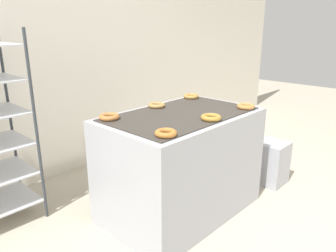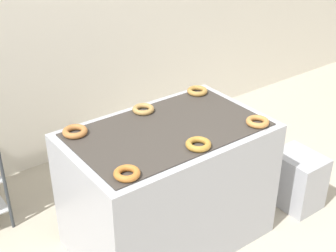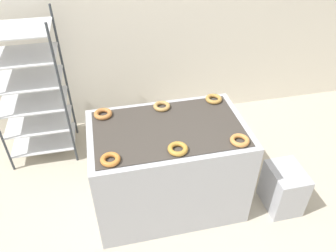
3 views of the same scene
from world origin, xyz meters
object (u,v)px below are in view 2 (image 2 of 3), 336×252
at_px(donut_far_center, 143,109).
at_px(fryer_machine, 168,186).
at_px(donut_far_left, 75,131).
at_px(donut_far_right, 197,91).
at_px(donut_near_center, 198,144).
at_px(donut_near_right, 258,122).
at_px(glaze_bin, 297,180).
at_px(donut_near_left, 127,173).

bearing_deg(donut_far_center, fryer_machine, -91.78).
height_order(donut_far_left, donut_far_right, donut_far_left).
xyz_separation_m(donut_near_center, donut_near_right, (0.49, -0.01, -0.00)).
bearing_deg(donut_far_right, donut_near_center, -129.25).
distance_m(glaze_bin, donut_near_center, 1.23).
height_order(donut_near_left, donut_far_right, donut_near_left).
distance_m(fryer_machine, donut_far_right, 0.74).
relative_size(donut_near_left, donut_far_left, 0.93).
distance_m(glaze_bin, donut_far_center, 1.36).
height_order(fryer_machine, donut_near_left, donut_near_left).
distance_m(fryer_machine, donut_near_left, 0.74).
distance_m(donut_near_center, donut_near_right, 0.49).
bearing_deg(donut_near_left, fryer_machine, 30.78).
height_order(glaze_bin, donut_far_center, donut_far_center).
distance_m(fryer_machine, donut_far_center, 0.55).
height_order(donut_near_right, donut_far_right, same).
height_order(fryer_machine, donut_far_right, donut_far_right).
bearing_deg(donut_near_right, donut_near_center, 179.02).
xyz_separation_m(donut_near_center, donut_far_right, (0.48, 0.59, -0.00)).
height_order(donut_far_left, donut_far_center, donut_far_left).
relative_size(fryer_machine, glaze_bin, 2.97).
relative_size(donut_near_center, donut_near_right, 1.02).
xyz_separation_m(donut_far_center, donut_far_right, (0.49, 0.01, 0.00)).
relative_size(donut_near_right, donut_far_right, 1.00).
relative_size(donut_far_center, donut_far_right, 0.99).
relative_size(glaze_bin, donut_near_right, 2.93).
xyz_separation_m(donut_near_right, donut_far_right, (-0.01, 0.60, -0.00)).
bearing_deg(donut_far_center, glaze_bin, -29.55).
xyz_separation_m(donut_near_left, donut_near_center, (0.50, 0.01, 0.00)).
bearing_deg(donut_near_center, donut_far_center, 90.15).
bearing_deg(fryer_machine, donut_far_center, 88.22).
xyz_separation_m(fryer_machine, donut_far_left, (-0.51, 0.29, 0.46)).
bearing_deg(fryer_machine, donut_far_left, 150.34).
relative_size(fryer_machine, donut_far_right, 8.72).
bearing_deg(glaze_bin, donut_near_left, -179.76).
bearing_deg(donut_near_right, glaze_bin, 0.97).
relative_size(fryer_machine, donut_far_left, 8.39).
bearing_deg(donut_near_center, donut_far_left, 131.96).
xyz_separation_m(fryer_machine, donut_near_center, (0.01, -0.29, 0.46)).
distance_m(donut_near_center, donut_far_left, 0.77).
xyz_separation_m(fryer_machine, donut_near_right, (0.50, -0.29, 0.46)).
height_order(glaze_bin, donut_far_right, donut_far_right).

